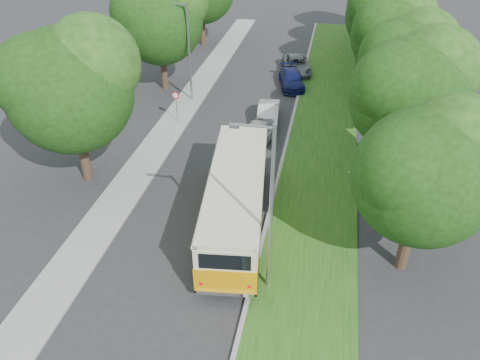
% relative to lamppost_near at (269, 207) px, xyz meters
% --- Properties ---
extents(ground, '(120.00, 120.00, 0.00)m').
position_rel_lamppost_near_xyz_m(ground, '(-4.21, 2.50, -4.37)').
color(ground, '#2B2B2E').
rests_on(ground, ground).
extents(curb, '(0.20, 70.00, 0.15)m').
position_rel_lamppost_near_xyz_m(curb, '(-0.61, 7.50, -4.29)').
color(curb, gray).
rests_on(curb, ground).
extents(grass_verge, '(4.50, 70.00, 0.13)m').
position_rel_lamppost_near_xyz_m(grass_verge, '(1.74, 7.50, -4.30)').
color(grass_verge, '#1B4E15').
rests_on(grass_verge, ground).
extents(sidewalk, '(2.20, 70.00, 0.12)m').
position_rel_lamppost_near_xyz_m(sidewalk, '(-9.01, 7.50, -4.31)').
color(sidewalk, gray).
rests_on(sidewalk, ground).
extents(treeline, '(24.27, 41.91, 9.46)m').
position_rel_lamppost_near_xyz_m(treeline, '(-1.06, 20.49, 1.56)').
color(treeline, '#332319').
rests_on(treeline, ground).
extents(lamppost_near, '(1.71, 0.16, 8.00)m').
position_rel_lamppost_near_xyz_m(lamppost_near, '(0.00, 0.00, 0.00)').
color(lamppost_near, gray).
rests_on(lamppost_near, ground).
extents(lamppost_far, '(1.71, 0.16, 7.50)m').
position_rel_lamppost_near_xyz_m(lamppost_far, '(-8.91, 18.50, -0.25)').
color(lamppost_far, gray).
rests_on(lamppost_far, ground).
extents(warning_sign, '(0.56, 0.10, 2.50)m').
position_rel_lamppost_near_xyz_m(warning_sign, '(-8.71, 14.48, -2.66)').
color(warning_sign, gray).
rests_on(warning_sign, ground).
extents(vintage_bus, '(3.99, 10.87, 3.15)m').
position_rel_lamppost_near_xyz_m(vintage_bus, '(-2.13, 3.89, -2.79)').
color(vintage_bus, orange).
rests_on(vintage_bus, ground).
extents(car_silver, '(2.44, 4.69, 1.53)m').
position_rel_lamppost_near_xyz_m(car_silver, '(-2.63, 12.21, -3.61)').
color(car_silver, silver).
rests_on(car_silver, ground).
extents(car_white, '(1.83, 4.34, 1.39)m').
position_rel_lamppost_near_xyz_m(car_white, '(-2.29, 15.72, -3.67)').
color(car_white, white).
rests_on(car_white, ground).
extents(car_blue, '(2.83, 4.87, 1.33)m').
position_rel_lamppost_near_xyz_m(car_blue, '(-1.39, 22.96, -3.71)').
color(car_blue, '#121952').
rests_on(car_blue, ground).
extents(car_grey, '(3.29, 5.35, 1.38)m').
position_rel_lamppost_near_xyz_m(car_grey, '(-1.32, 26.36, -3.68)').
color(car_grey, slate).
rests_on(car_grey, ground).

